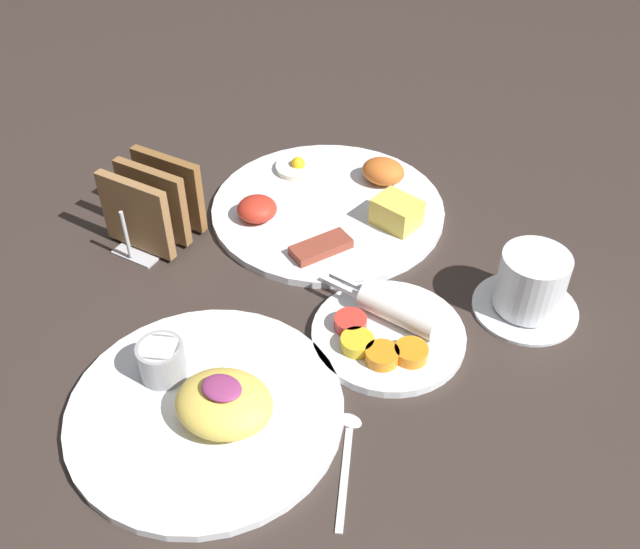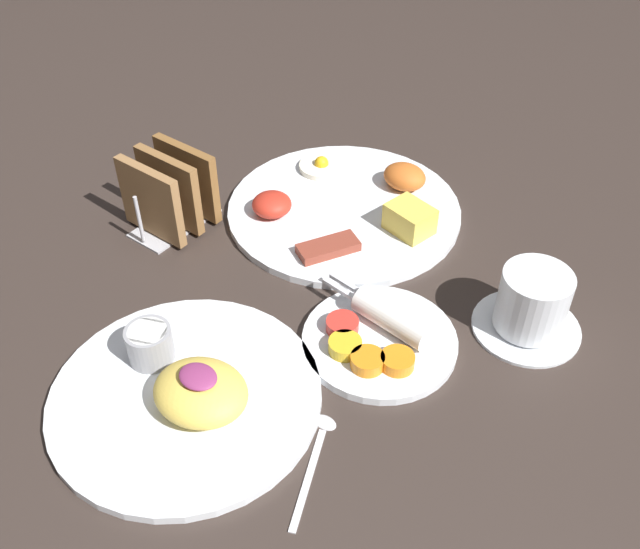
% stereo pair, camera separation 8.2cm
% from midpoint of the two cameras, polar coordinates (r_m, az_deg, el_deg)
% --- Properties ---
extents(ground_plane, '(3.00, 3.00, 0.00)m').
position_cam_midpoint_polar(ground_plane, '(0.82, -8.31, -3.51)').
color(ground_plane, '#332823').
extents(plate_breakfast, '(0.31, 0.31, 0.05)m').
position_cam_midpoint_polar(plate_breakfast, '(0.96, -1.52, 5.47)').
color(plate_breakfast, white).
rests_on(plate_breakfast, ground_plane).
extents(plate_condiments, '(0.18, 0.17, 0.04)m').
position_cam_midpoint_polar(plate_condiments, '(0.78, 2.50, -4.66)').
color(plate_condiments, white).
rests_on(plate_condiments, ground_plane).
extents(plate_foreground, '(0.27, 0.27, 0.06)m').
position_cam_midpoint_polar(plate_foreground, '(0.72, -12.33, -10.20)').
color(plate_foreground, white).
rests_on(plate_foreground, ground_plane).
extents(toast_rack, '(0.10, 0.12, 0.10)m').
position_cam_midpoint_polar(toast_rack, '(0.92, -15.67, 5.23)').
color(toast_rack, '#B7B7BC').
rests_on(toast_rack, ground_plane).
extents(coffee_cup, '(0.12, 0.12, 0.08)m').
position_cam_midpoint_polar(coffee_cup, '(0.82, 13.78, -1.02)').
color(coffee_cup, white).
rests_on(coffee_cup, ground_plane).
extents(teaspoon, '(0.06, 0.12, 0.01)m').
position_cam_midpoint_polar(teaspoon, '(0.69, -1.25, -13.78)').
color(teaspoon, silver).
rests_on(teaspoon, ground_plane).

